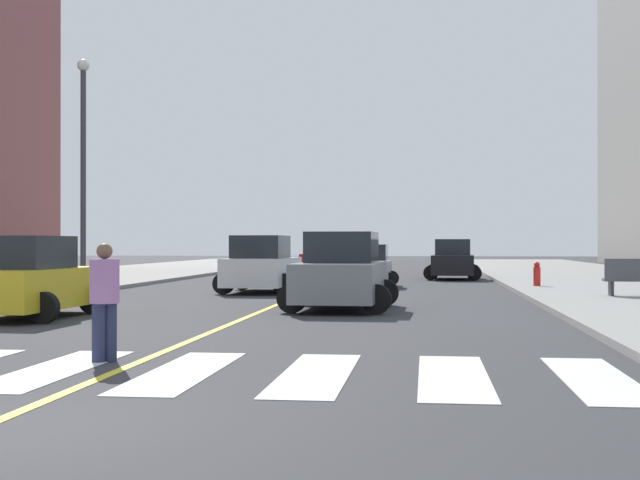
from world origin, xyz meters
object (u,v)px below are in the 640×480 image
object	(u,v)px
car_white_nearest	(262,266)
car_gray_sixth	(341,273)
car_red_second	(321,258)
park_bench	(635,278)
car_yellow_seventh	(29,280)
street_lamp	(83,154)
car_blue_fourth	(343,255)
pedestrian_crossing	(104,297)
fire_hydrant	(537,274)
car_silver_fifth	(368,267)
car_black_third	(453,261)

from	to	relation	value
car_white_nearest	car_gray_sixth	distance (m)	8.30
car_red_second	park_bench	bearing A→B (deg)	-61.85
car_white_nearest	car_yellow_seventh	bearing A→B (deg)	-105.10
car_gray_sixth	car_yellow_seventh	world-z (taller)	car_gray_sixth
car_white_nearest	street_lamp	bearing A→B (deg)	178.46
car_blue_fourth	pedestrian_crossing	bearing A→B (deg)	-90.62
fire_hydrant	car_gray_sixth	bearing A→B (deg)	-121.05
car_silver_fifth	street_lamp	bearing A→B (deg)	22.33
car_red_second	car_gray_sixth	bearing A→B (deg)	-83.76
car_black_third	park_bench	world-z (taller)	car_black_third
car_black_third	park_bench	bearing A→B (deg)	109.86
car_silver_fifth	park_bench	size ratio (longest dim) A/B	2.07
car_silver_fifth	car_gray_sixth	distance (m)	12.05
car_red_second	street_lamp	distance (m)	18.73
pedestrian_crossing	street_lamp	bearing A→B (deg)	66.43
car_white_nearest	car_gray_sixth	xyz separation A→B (m)	(3.51, -7.52, 0.01)
car_yellow_seventh	car_silver_fifth	bearing A→B (deg)	68.51
fire_hydrant	car_red_second	bearing A→B (deg)	123.96
car_black_third	street_lamp	bearing A→B (deg)	43.12
park_bench	car_black_third	bearing A→B (deg)	19.79
park_bench	fire_hydrant	size ratio (longest dim) A/B	2.05
pedestrian_crossing	car_gray_sixth	bearing A→B (deg)	30.81
car_silver_fifth	park_bench	xyz separation A→B (m)	(8.45, -7.80, -0.10)
car_blue_fourth	car_silver_fifth	size ratio (longest dim) A/B	1.10
car_red_second	car_yellow_seventh	xyz separation A→B (m)	(-3.43, -28.51, -0.00)
car_red_second	fire_hydrant	distance (m)	17.49
car_blue_fourth	street_lamp	bearing A→B (deg)	-103.57
car_white_nearest	park_bench	bearing A→B (deg)	-13.36
car_yellow_seventh	park_bench	bearing A→B (deg)	29.28
park_bench	street_lamp	distance (m)	19.42
car_red_second	pedestrian_crossing	xyz separation A→B (m)	(1.03, -35.59, 0.06)
car_white_nearest	park_bench	xyz separation A→B (m)	(11.90, -3.26, -0.24)
car_black_third	car_yellow_seventh	bearing A→B (deg)	68.24
car_white_nearest	car_yellow_seventh	size ratio (longest dim) A/B	1.05
park_bench	pedestrian_crossing	bearing A→B (deg)	146.14
street_lamp	car_black_third	bearing A→B (deg)	40.85
car_white_nearest	fire_hydrant	size ratio (longest dim) A/B	5.09
street_lamp	car_blue_fourth	bearing A→B (deg)	78.39
car_gray_sixth	fire_hydrant	distance (m)	12.18
car_white_nearest	car_blue_fourth	xyz separation A→B (m)	(-0.13, 32.31, -0.08)
car_gray_sixth	car_yellow_seventh	bearing A→B (deg)	29.04
car_gray_sixth	street_lamp	bearing A→B (deg)	-36.13
car_silver_fifth	park_bench	distance (m)	11.50
park_bench	car_yellow_seventh	bearing A→B (deg)	119.28
car_white_nearest	car_silver_fifth	bearing A→B (deg)	54.70
car_blue_fourth	car_black_third	bearing A→B (deg)	-72.43
car_black_third	car_blue_fourth	bearing A→B (deg)	-68.20
car_blue_fourth	car_silver_fifth	xyz separation A→B (m)	(3.58, -27.77, -0.07)
car_blue_fourth	car_silver_fifth	bearing A→B (deg)	-84.61
car_black_third	car_silver_fifth	xyz separation A→B (m)	(-3.54, -7.70, -0.11)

